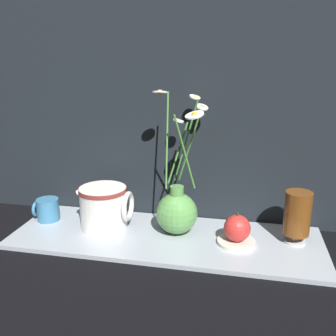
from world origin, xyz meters
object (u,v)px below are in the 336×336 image
vase_with_flowers (177,209)px  ceramic_pitcher (104,206)px  yellow_mug (47,210)px  tea_glass (297,214)px  orange_fruit (237,228)px

vase_with_flowers → ceramic_pitcher: 0.21m
yellow_mug → vase_with_flowers: bearing=-0.5°
vase_with_flowers → tea_glass: bearing=1.1°
orange_fruit → ceramic_pitcher: bearing=175.8°
vase_with_flowers → orange_fruit: vase_with_flowers is taller
yellow_mug → ceramic_pitcher: ceramic_pitcher is taller
ceramic_pitcher → vase_with_flowers: bearing=1.7°
yellow_mug → orange_fruit: bearing=-3.8°
yellow_mug → tea_glass: 0.73m
vase_with_flowers → tea_glass: vase_with_flowers is taller
yellow_mug → orange_fruit: (0.57, -0.04, 0.01)m
tea_glass → yellow_mug: bearing=-179.8°
yellow_mug → ceramic_pitcher: 0.19m
yellow_mug → ceramic_pitcher: size_ratio=0.47×
yellow_mug → orange_fruit: orange_fruit is taller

